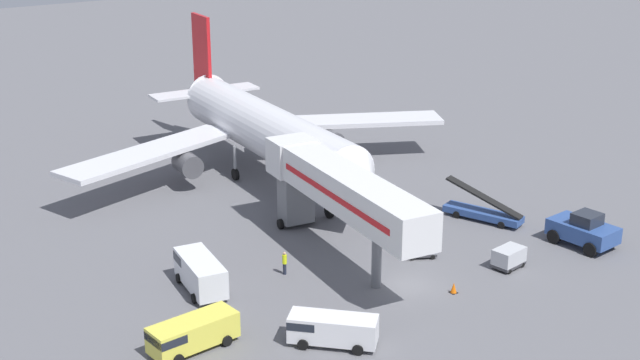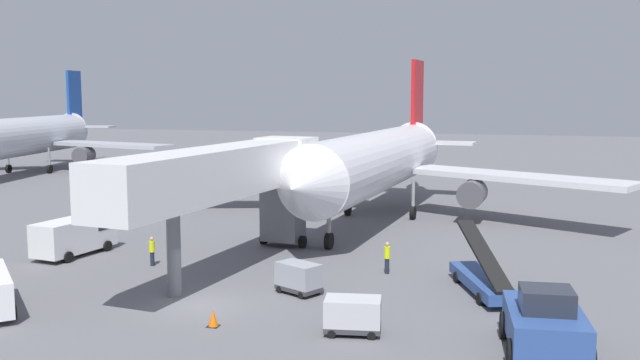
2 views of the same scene
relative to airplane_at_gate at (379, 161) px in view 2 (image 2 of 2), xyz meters
The scene contains 12 objects.
ground_plane 26.25m from the airplane_at_gate, 98.16° to the right, with size 300.00×300.00×0.00m, color slate.
airplane_at_gate is the anchor object (origin of this frame).
jet_bridge 19.32m from the airplane_at_gate, 104.64° to the right, with size 5.52×20.20×7.20m.
pushback_tug 30.39m from the airplane_at_gate, 66.66° to the right, with size 3.48×5.27×2.70m.
belt_loader_truck 22.10m from the airplane_at_gate, 64.87° to the right, with size 3.87×6.78×3.18m.
service_van_outer_right 24.07m from the airplane_at_gate, 131.42° to the right, with size 2.93×5.76×2.30m.
baggage_cart_far_left 22.68m from the airplane_at_gate, 89.28° to the right, with size 2.55×2.16×1.57m.
baggage_cart_far_right 28.01m from the airplane_at_gate, 81.13° to the right, with size 2.56×1.84×1.52m.
ground_crew_worker_foreground 21.86m from the airplane_at_gate, 116.89° to the right, with size 0.42×0.42×1.74m.
ground_crew_worker_midground 18.03m from the airplane_at_gate, 77.33° to the right, with size 0.46×0.46×1.81m.
safety_cone_alpha 28.58m from the airplane_at_gate, 93.57° to the right, with size 0.50×0.50×0.76m.
airplane_background 52.91m from the airplane_at_gate, 158.29° to the left, with size 38.61×36.71×13.39m.
Camera 2 is at (14.40, -29.66, 10.04)m, focal length 39.32 mm.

